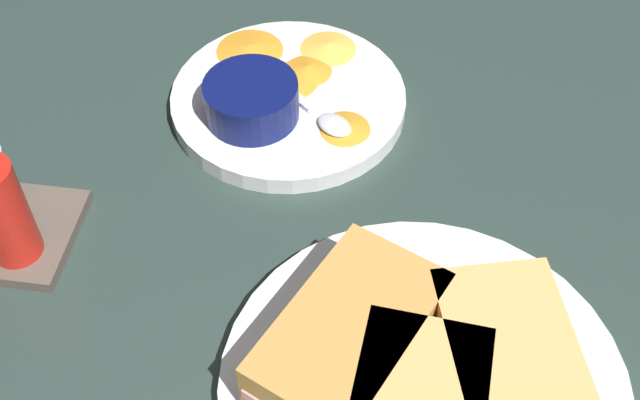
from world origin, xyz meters
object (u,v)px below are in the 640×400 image
(plate_chips_companion, at_px, (289,100))
(spoon_by_gravy_ramekin, at_px, (324,117))
(sandwich_half_near, at_px, (350,341))
(plate_sandwich_main, at_px, (423,384))
(condiment_caddy, at_px, (4,213))
(spoon_by_dark_ramekin, at_px, (433,357))
(ramekin_dark_sauce, at_px, (521,399))
(ramekin_light_gravy, at_px, (251,99))
(sandwich_half_extra, at_px, (510,378))

(plate_chips_companion, relative_size, spoon_by_gravy_ramekin, 2.35)
(sandwich_half_near, bearing_deg, plate_sandwich_main, -96.89)
(plate_sandwich_main, bearing_deg, condiment_caddy, 75.48)
(condiment_caddy, bearing_deg, spoon_by_dark_ramekin, -101.87)
(ramekin_dark_sauce, bearing_deg, plate_sandwich_main, 74.11)
(sandwich_half_near, xyz_separation_m, ramekin_light_gravy, (0.22, 0.11, -0.01))
(spoon_by_gravy_ramekin, bearing_deg, plate_chips_companion, 50.44)
(spoon_by_dark_ramekin, height_order, spoon_by_gravy_ramekin, same)
(ramekin_dark_sauce, height_order, spoon_by_gravy_ramekin, ramekin_dark_sauce)
(sandwich_half_near, xyz_separation_m, spoon_by_dark_ramekin, (0.01, -0.05, -0.02))
(ramekin_dark_sauce, distance_m, ramekin_light_gravy, 0.32)
(sandwich_half_extra, bearing_deg, ramekin_dark_sauce, -144.41)
(sandwich_half_near, distance_m, condiment_caddy, 0.27)
(sandwich_half_near, height_order, condiment_caddy, condiment_caddy)
(plate_sandwich_main, relative_size, condiment_caddy, 2.76)
(ramekin_light_gravy, xyz_separation_m, condiment_caddy, (-0.14, 0.15, 0.00))
(plate_sandwich_main, distance_m, ramekin_light_gravy, 0.27)
(ramekin_light_gravy, bearing_deg, plate_sandwich_main, -145.15)
(spoon_by_gravy_ramekin, bearing_deg, spoon_by_dark_ramekin, -154.48)
(spoon_by_dark_ramekin, xyz_separation_m, condiment_caddy, (0.07, 0.31, 0.01))
(sandwich_half_near, relative_size, plate_chips_companion, 0.75)
(sandwich_half_near, distance_m, sandwich_half_extra, 0.10)
(spoon_by_dark_ramekin, relative_size, condiment_caddy, 0.98)
(spoon_by_gravy_ramekin, bearing_deg, ramekin_dark_sauce, -147.63)
(sandwich_half_near, height_order, spoon_by_dark_ramekin, sandwich_half_near)
(ramekin_light_gravy, bearing_deg, sandwich_half_extra, -138.21)
(plate_sandwich_main, height_order, sandwich_half_near, sandwich_half_near)
(plate_sandwich_main, relative_size, spoon_by_gravy_ramekin, 3.07)
(plate_chips_companion, xyz_separation_m, condiment_caddy, (-0.17, 0.18, 0.03))
(sandwich_half_near, relative_size, ramekin_light_gravy, 1.93)
(ramekin_dark_sauce, bearing_deg, plate_chips_companion, 34.78)
(plate_sandwich_main, height_order, spoon_by_gravy_ramekin, spoon_by_gravy_ramekin)
(plate_sandwich_main, bearing_deg, spoon_by_dark_ramekin, -17.79)
(sandwich_half_extra, distance_m, ramekin_light_gravy, 0.31)
(sandwich_half_near, height_order, ramekin_dark_sauce, sandwich_half_near)
(sandwich_half_near, height_order, sandwich_half_extra, same)
(ramekin_dark_sauce, xyz_separation_m, plate_chips_companion, (0.27, 0.19, -0.03))
(plate_chips_companion, distance_m, ramekin_light_gravy, 0.05)
(condiment_caddy, bearing_deg, spoon_by_gravy_ramekin, -55.41)
(plate_sandwich_main, bearing_deg, ramekin_dark_sauce, -105.89)
(spoon_by_dark_ramekin, distance_m, plate_chips_companion, 0.28)
(plate_sandwich_main, relative_size, ramekin_dark_sauce, 3.30)
(condiment_caddy, bearing_deg, plate_chips_companion, -45.47)
(ramekin_dark_sauce, bearing_deg, ramekin_light_gravy, 41.55)
(sandwich_half_extra, xyz_separation_m, spoon_by_gravy_ramekin, (0.23, 0.15, -0.02))
(spoon_by_gravy_ramekin, distance_m, condiment_caddy, 0.26)
(sandwich_half_extra, bearing_deg, spoon_by_dark_ramekin, 65.95)
(sandwich_half_near, xyz_separation_m, ramekin_dark_sauce, (-0.02, -0.11, -0.01))
(spoon_by_dark_ramekin, bearing_deg, ramekin_light_gravy, 37.41)
(sandwich_half_near, bearing_deg, ramekin_light_gravy, 26.02)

